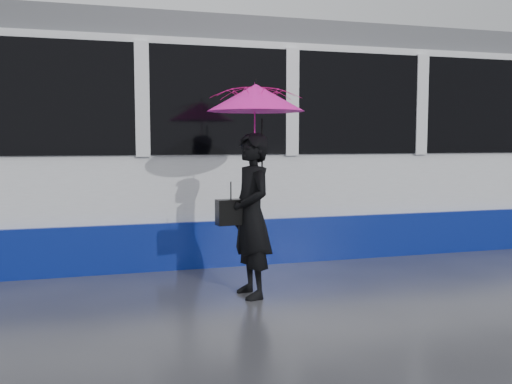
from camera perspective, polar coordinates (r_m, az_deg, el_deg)
name	(u,v)px	position (r m, az deg, el deg)	size (l,w,h in m)	color
ground	(243,291)	(6.50, -1.34, -9.85)	(90.00, 90.00, 0.00)	#2A2A2F
rails	(201,249)	(8.87, -5.56, -5.73)	(34.00, 1.51, 0.02)	#3F3D38
tram	(26,144)	(8.60, -22.04, 4.48)	(26.00, 2.56, 3.35)	white
woman	(251,216)	(6.12, -0.47, -2.37)	(0.64, 0.42, 1.76)	black
umbrella	(256,117)	(6.08, -0.02, 7.52)	(1.15, 1.15, 1.19)	#EC1396
handbag	(231,212)	(6.07, -2.52, -2.02)	(0.33, 0.17, 0.45)	black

